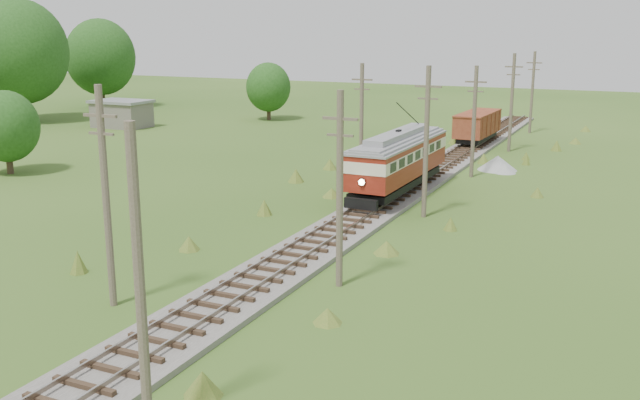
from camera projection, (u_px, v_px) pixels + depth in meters
The scene contains 17 objects.
railbed_main at pixel (390, 198), 46.88m from camera, with size 3.60×96.00×0.57m.
streetcar at pixel (398, 157), 47.49m from camera, with size 3.11×12.85×5.85m.
gondola at pixel (477, 125), 68.23m from camera, with size 2.94×8.26×2.72m.
gravel_pile at pixel (499, 164), 56.83m from camera, with size 3.24×3.43×1.18m.
utility_pole_r_1 at pixel (140, 284), 19.08m from camera, with size 0.30×0.30×8.80m.
utility_pole_r_2 at pixel (340, 188), 30.44m from camera, with size 1.60×0.30×8.60m.
utility_pole_r_3 at pixel (426, 141), 41.88m from camera, with size 1.60×0.30×9.00m.
utility_pole_r_4 at pixel (474, 121), 53.48m from camera, with size 1.60×0.30×8.40m.
utility_pole_r_5 at pixel (512, 102), 64.70m from camera, with size 1.60×0.30×8.90m.
utility_pole_r_6 at pixel (532, 92), 76.26m from camera, with size 1.60×0.30×8.70m.
utility_pole_l_a at pixel (106, 196), 28.19m from camera, with size 1.60×0.30×9.00m.
utility_pole_l_b at pixel (361, 120), 53.02m from camera, with size 1.60×0.30×8.60m.
tree_left_4 at pixel (20, 52), 84.79m from camera, with size 11.34×11.34×14.61m.
tree_left_5 at pixel (100, 57), 99.99m from camera, with size 9.66×9.66×12.44m.
tree_mid_a at pixel (268, 87), 87.44m from camera, with size 5.46×5.46×7.03m.
tree_mid_c at pixel (6, 126), 54.87m from camera, with size 5.04×5.04×6.49m.
shed at pixel (122, 113), 81.51m from camera, with size 6.40×4.40×3.10m.
Camera 1 is at (15.11, -9.27, 11.09)m, focal length 40.00 mm.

